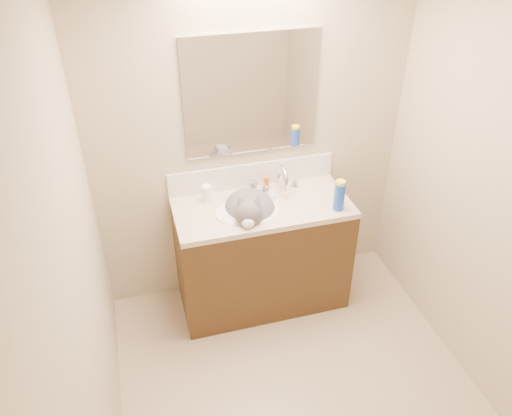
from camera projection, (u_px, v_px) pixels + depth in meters
ground at (306, 405)px, 3.08m from camera, size 2.50×2.50×0.00m
room_shell at (324, 205)px, 2.25m from camera, size 2.24×2.54×2.52m
vanity_cabinet at (262, 256)px, 3.63m from camera, size 1.20×0.55×0.82m
counter_slab at (262, 208)px, 3.39m from camera, size 1.20×0.55×0.04m
basin at (247, 219)px, 3.36m from camera, size 0.45×0.36×0.14m
faucet at (282, 181)px, 3.48m from camera, size 0.28×0.20×0.21m
cat at (250, 210)px, 3.34m from camera, size 0.44×0.52×0.36m
backsplash at (252, 175)px, 3.53m from camera, size 1.20×0.02×0.18m
mirror at (252, 95)px, 3.20m from camera, size 0.90×0.02×0.80m
pill_bottle at (207, 193)px, 3.39m from camera, size 0.08×0.08×0.12m
pill_label at (207, 196)px, 3.40m from camera, size 0.07×0.07×0.04m
silver_jar at (253, 185)px, 3.53m from camera, size 0.06×0.06×0.06m
amber_bottle at (266, 183)px, 3.52m from camera, size 0.04×0.04×0.10m
toothbrush at (275, 198)px, 3.44m from camera, size 0.01×0.13×0.01m
toothbrush_head at (275, 198)px, 3.43m from camera, size 0.02×0.03×0.02m
spray_can at (339, 197)px, 3.28m from camera, size 0.09×0.09×0.20m
spray_cap at (341, 184)px, 3.23m from camera, size 0.08×0.08×0.04m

